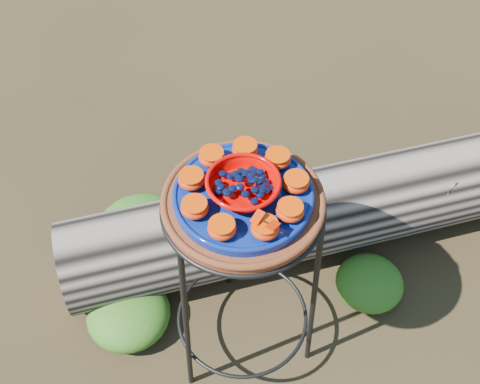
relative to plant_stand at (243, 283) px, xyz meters
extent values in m
plane|color=#2D2312|center=(0.00, 0.00, -0.35)|extent=(60.00, 60.00, 0.00)
cylinder|color=#4B1A08|center=(0.00, 0.00, 0.37)|extent=(0.39, 0.39, 0.03)
cylinder|color=navy|center=(0.00, 0.00, 0.39)|extent=(0.33, 0.33, 0.02)
ellipsoid|color=red|center=(0.02, -0.12, 0.42)|extent=(0.06, 0.06, 0.04)
ellipsoid|color=red|center=(0.09, -0.09, 0.42)|extent=(0.06, 0.06, 0.04)
ellipsoid|color=red|center=(0.12, -0.01, 0.42)|extent=(0.06, 0.06, 0.04)
ellipsoid|color=red|center=(0.10, 0.07, 0.42)|extent=(0.06, 0.06, 0.04)
ellipsoid|color=red|center=(0.03, 0.12, 0.42)|extent=(0.06, 0.06, 0.04)
ellipsoid|color=red|center=(-0.05, 0.11, 0.42)|extent=(0.06, 0.06, 0.04)
ellipsoid|color=red|center=(-0.11, 0.05, 0.42)|extent=(0.06, 0.06, 0.04)
ellipsoid|color=red|center=(-0.12, -0.03, 0.42)|extent=(0.06, 0.06, 0.04)
ellipsoid|color=red|center=(-0.07, -0.10, 0.42)|extent=(0.06, 0.06, 0.04)
ellipsoid|color=#29561A|center=(-0.35, 0.13, -0.28)|extent=(0.28, 0.28, 0.14)
ellipsoid|color=#29561A|center=(0.47, 0.08, -0.29)|extent=(0.23, 0.23, 0.12)
ellipsoid|color=#29561A|center=(-0.27, 0.44, -0.26)|extent=(0.35, 0.35, 0.17)
camera|label=1|loc=(-0.20, -0.87, 1.49)|focal=45.00mm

